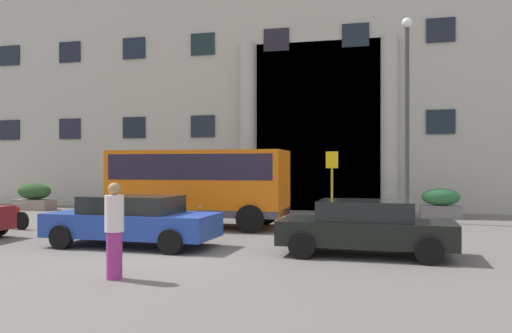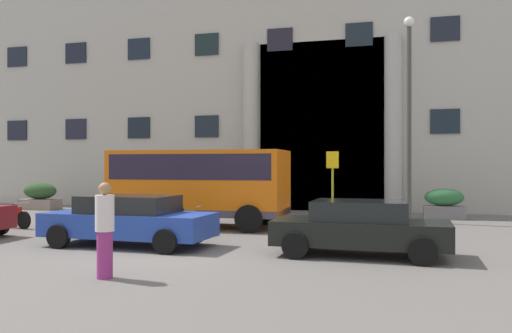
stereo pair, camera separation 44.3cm
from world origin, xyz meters
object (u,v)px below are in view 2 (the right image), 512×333
at_px(lamppost_plaza_centre, 409,103).
at_px(parked_estate_mid, 129,220).
at_px(bus_stop_sign, 333,180).
at_px(orange_minibus, 200,181).
at_px(hedge_planter_west, 40,196).
at_px(hedge_planter_entrance_right, 246,197).
at_px(motorcycle_near_kerb, 179,220).
at_px(parked_sedan_far, 361,227).
at_px(hedge_planter_entrance_left, 444,204).
at_px(scooter_by_planter, 10,215).
at_px(pedestrian_woman_with_bag, 105,230).

bearing_deg(lamppost_plaza_centre, parked_estate_mid, -132.53).
bearing_deg(bus_stop_sign, lamppost_plaza_centre, 35.47).
distance_m(orange_minibus, hedge_planter_west, 11.35).
height_order(hedge_planter_entrance_right, motorcycle_near_kerb, hedge_planter_entrance_right).
xyz_separation_m(parked_sedan_far, parked_estate_mid, (-6.11, -0.10, 0.02)).
relative_size(orange_minibus, hedge_planter_entrance_left, 3.85).
xyz_separation_m(bus_stop_sign, hedge_planter_entrance_right, (-4.26, 3.50, -0.89)).
xyz_separation_m(parked_estate_mid, scooter_by_planter, (-6.01, 2.57, -0.25)).
xyz_separation_m(hedge_planter_west, scooter_by_planter, (4.04, -6.76, -0.18)).
bearing_deg(hedge_planter_entrance_right, scooter_by_planter, -132.42).
distance_m(hedge_planter_entrance_left, parked_estate_mid, 13.06).
height_order(hedge_planter_entrance_right, scooter_by_planter, hedge_planter_entrance_right).
height_order(orange_minibus, parked_estate_mid, orange_minibus).
xyz_separation_m(hedge_planter_entrance_left, motorcycle_near_kerb, (-8.41, -7.19, -0.14)).
relative_size(bus_stop_sign, hedge_planter_entrance_right, 1.71).
height_order(parked_estate_mid, pedestrian_woman_with_bag, pedestrian_woman_with_bag).
height_order(scooter_by_planter, lamppost_plaza_centre, lamppost_plaza_centre).
bearing_deg(hedge_planter_entrance_left, hedge_planter_entrance_right, -179.90).
height_order(scooter_by_planter, pedestrian_woman_with_bag, pedestrian_woman_with_bag).
height_order(hedge_planter_west, parked_sedan_far, parked_sedan_far).
bearing_deg(bus_stop_sign, hedge_planter_entrance_left, 40.76).
height_order(hedge_planter_west, hedge_planter_entrance_left, hedge_planter_west).
distance_m(orange_minibus, hedge_planter_entrance_left, 9.99).
bearing_deg(pedestrian_woman_with_bag, parked_sedan_far, 7.71).
distance_m(bus_stop_sign, lamppost_plaza_centre, 4.38).
bearing_deg(parked_estate_mid, bus_stop_sign, 54.21).
distance_m(hedge_planter_entrance_left, scooter_by_planter, 16.41).
relative_size(orange_minibus, pedestrian_woman_with_bag, 3.34).
bearing_deg(hedge_planter_entrance_right, hedge_planter_west, -178.26).
height_order(orange_minibus, bus_stop_sign, orange_minibus).
bearing_deg(pedestrian_woman_with_bag, motorcycle_near_kerb, 68.53).
height_order(bus_stop_sign, lamppost_plaza_centre, lamppost_plaza_centre).
height_order(parked_sedan_far, scooter_by_planter, parked_sedan_far).
bearing_deg(lamppost_plaza_centre, motorcycle_near_kerb, -141.49).
relative_size(hedge_planter_entrance_left, pedestrian_woman_with_bag, 0.87).
distance_m(scooter_by_planter, pedestrian_woman_with_bag, 9.85).
xyz_separation_m(bus_stop_sign, parked_sedan_far, (1.39, -6.05, -0.96)).
height_order(hedge_planter_entrance_right, lamppost_plaza_centre, lamppost_plaza_centre).
bearing_deg(motorcycle_near_kerb, parked_sedan_far, -30.36).
bearing_deg(bus_stop_sign, orange_minibus, -161.14).
bearing_deg(hedge_planter_west, lamppost_plaza_centre, -4.17).
relative_size(hedge_planter_west, hedge_planter_entrance_right, 1.20).
relative_size(bus_stop_sign, parked_sedan_far, 0.64).
height_order(hedge_planter_entrance_right, parked_estate_mid, hedge_planter_entrance_right).
relative_size(parked_sedan_far, scooter_by_planter, 2.14).
height_order(orange_minibus, hedge_planter_entrance_left, orange_minibus).
bearing_deg(orange_minibus, bus_stop_sign, 17.90).
xyz_separation_m(bus_stop_sign, motorcycle_near_kerb, (-4.34, -3.67, -1.19)).
distance_m(orange_minibus, parked_estate_mid, 4.71).
bearing_deg(motorcycle_near_kerb, hedge_planter_entrance_right, 81.58).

